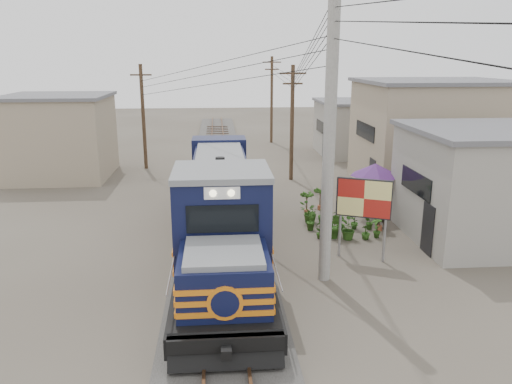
{
  "coord_description": "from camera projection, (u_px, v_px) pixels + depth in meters",
  "views": [
    {
      "loc": [
        -0.13,
        -16.19,
        7.46
      ],
      "look_at": [
        1.42,
        3.09,
        2.2
      ],
      "focal_mm": 35.0,
      "sensor_mm": 36.0,
      "label": 1
    }
  ],
  "objects": [
    {
      "name": "shophouse_mid",
      "position": [
        432.0,
        133.0,
        29.23
      ],
      "size": [
        8.4,
        7.35,
        6.2
      ],
      "color": "gray",
      "rests_on": "ground"
    },
    {
      "name": "utility_pole_main",
      "position": [
        329.0,
        136.0,
        16.02
      ],
      "size": [
        0.4,
        0.4,
        10.0
      ],
      "color": "#9E9B93",
      "rests_on": "ground"
    },
    {
      "name": "billboard",
      "position": [
        364.0,
        201.0,
        18.44
      ],
      "size": [
        1.91,
        0.93,
        3.14
      ],
      "rotation": [
        0.0,
        0.0,
        -0.41
      ],
      "color": "#99999E",
      "rests_on": "ground"
    },
    {
      "name": "wooden_pole_left",
      "position": [
        143.0,
        115.0,
        33.5
      ],
      "size": [
        1.6,
        0.24,
        7.0
      ],
      "color": "#4C3826",
      "rests_on": "ground"
    },
    {
      "name": "ground",
      "position": [
        223.0,
        276.0,
        17.54
      ],
      "size": [
        120.0,
        120.0,
        0.0
      ],
      "primitive_type": "plane",
      "color": "#473F35",
      "rests_on": "ground"
    },
    {
      "name": "vendor",
      "position": [
        381.0,
        210.0,
        22.07
      ],
      "size": [
        0.66,
        0.45,
        1.78
      ],
      "primitive_type": "imported",
      "rotation": [
        0.0,
        0.0,
        3.11
      ],
      "color": "black",
      "rests_on": "ground"
    },
    {
      "name": "shophouse_back",
      "position": [
        359.0,
        127.0,
        39.0
      ],
      "size": [
        6.3,
        6.3,
        4.2
      ],
      "color": "gray",
      "rests_on": "ground"
    },
    {
      "name": "shophouse_front",
      "position": [
        498.0,
        184.0,
        20.69
      ],
      "size": [
        7.35,
        6.3,
        4.7
      ],
      "color": "gray",
      "rests_on": "ground"
    },
    {
      "name": "wooden_pole_far",
      "position": [
        272.0,
        98.0,
        43.81
      ],
      "size": [
        1.6,
        0.24,
        7.5
      ],
      "color": "#4C3826",
      "rests_on": "ground"
    },
    {
      "name": "ballast",
      "position": [
        220.0,
        197.0,
        27.14
      ],
      "size": [
        3.6,
        70.0,
        0.16
      ],
      "primitive_type": "cube",
      "color": "#595651",
      "rests_on": "ground"
    },
    {
      "name": "plant_nursery",
      "position": [
        333.0,
        221.0,
        21.92
      ],
      "size": [
        3.31,
        3.26,
        1.11
      ],
      "color": "#254C15",
      "rests_on": "ground"
    },
    {
      "name": "market_umbrella",
      "position": [
        375.0,
        170.0,
        23.6
      ],
      "size": [
        2.56,
        2.56,
        2.59
      ],
      "rotation": [
        0.0,
        0.0,
        -0.1
      ],
      "color": "black",
      "rests_on": "ground"
    },
    {
      "name": "wooden_pole_mid",
      "position": [
        292.0,
        121.0,
        30.39
      ],
      "size": [
        1.6,
        0.24,
        7.0
      ],
      "color": "#4C3826",
      "rests_on": "ground"
    },
    {
      "name": "power_lines",
      "position": [
        214.0,
        54.0,
        23.71
      ],
      "size": [
        9.65,
        19.0,
        3.3
      ],
      "color": "black",
      "rests_on": "ground"
    },
    {
      "name": "track",
      "position": [
        220.0,
        194.0,
        27.09
      ],
      "size": [
        1.15,
        70.0,
        0.12
      ],
      "color": "#51331E",
      "rests_on": "ground"
    },
    {
      "name": "shophouse_left",
      "position": [
        60.0,
        136.0,
        31.47
      ],
      "size": [
        6.3,
        6.3,
        5.2
      ],
      "color": "gray",
      "rests_on": "ground"
    },
    {
      "name": "locomotive",
      "position": [
        221.0,
        209.0,
        19.34
      ],
      "size": [
        2.99,
        16.25,
        4.03
      ],
      "color": "black",
      "rests_on": "ground"
    }
  ]
}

